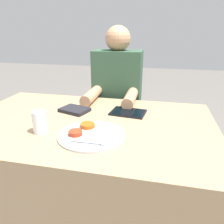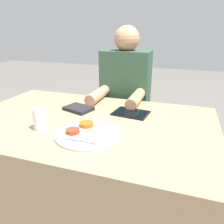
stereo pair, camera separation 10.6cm
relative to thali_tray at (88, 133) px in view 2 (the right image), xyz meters
name	(u,v)px [view 2 (the right image)]	position (x,y,z in m)	size (l,w,h in m)	color
ground_plane	(91,224)	(-0.08, 0.15, -0.73)	(12.00, 12.00, 0.00)	#605B56
dining_table	(89,178)	(-0.08, 0.15, -0.37)	(1.29, 0.81, 0.72)	#9E7F5B
thali_tray	(88,133)	(0.00, 0.00, 0.00)	(0.29, 0.29, 0.03)	#B7BABF
red_notebook	(78,109)	(-0.18, 0.27, 0.00)	(0.18, 0.15, 0.02)	silver
tablet_device	(131,113)	(0.12, 0.31, 0.00)	(0.21, 0.16, 0.01)	black
person_diner	(125,113)	(-0.02, 0.70, -0.17)	(0.34, 0.47, 1.19)	black
drinking_glass	(40,119)	(-0.23, -0.01, 0.04)	(0.06, 0.06, 0.10)	silver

